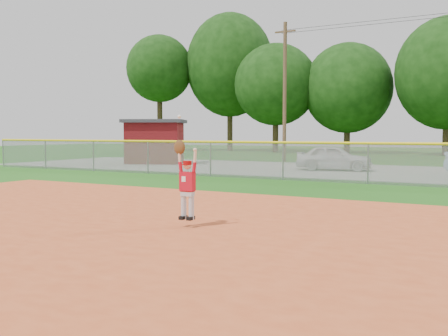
{
  "coord_description": "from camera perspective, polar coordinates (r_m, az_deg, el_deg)",
  "views": [
    {
      "loc": [
        4.01,
        -8.56,
        1.87
      ],
      "look_at": [
        -1.2,
        1.08,
        1.1
      ],
      "focal_mm": 40.0,
      "sensor_mm": 36.0,
      "label": 1
    }
  ],
  "objects": [
    {
      "name": "utility_shed",
      "position": [
        30.68,
        -7.92,
        3.04
      ],
      "size": [
        4.41,
        4.0,
        2.69
      ],
      "color": "#500B0D",
      "rests_on": "ground"
    },
    {
      "name": "power_lines",
      "position": [
        30.84,
        22.91,
        8.92
      ],
      "size": [
        19.4,
        0.24,
        9.0
      ],
      "color": "#4C3823",
      "rests_on": "ground"
    },
    {
      "name": "ground",
      "position": [
        9.64,
        3.24,
        -7.17
      ],
      "size": [
        120.0,
        120.0,
        0.0
      ],
      "primitive_type": "plane",
      "color": "#1C5212",
      "rests_on": "ground"
    },
    {
      "name": "ballplayer",
      "position": [
        9.72,
        -4.35,
        -1.39
      ],
      "size": [
        0.51,
        0.22,
        2.04
      ],
      "color": "silver",
      "rests_on": "ground"
    },
    {
      "name": "car_white_a",
      "position": [
        25.24,
        12.46,
        1.15
      ],
      "size": [
        3.85,
        2.02,
        1.25
      ],
      "primitive_type": "imported",
      "rotation": [
        0.0,
        0.0,
        1.73
      ],
      "color": "silver",
      "rests_on": "parking_strip"
    },
    {
      "name": "parking_strip",
      "position": [
        24.96,
        19.02,
        -0.47
      ],
      "size": [
        44.0,
        10.0,
        0.03
      ],
      "primitive_type": "cube",
      "color": "gray",
      "rests_on": "ground"
    },
    {
      "name": "clay_infield",
      "position": [
        7.1,
        -7.29,
        -11.11
      ],
      "size": [
        24.0,
        16.0,
        0.04
      ],
      "primitive_type": "cube",
      "color": "#BE4922",
      "rests_on": "ground"
    },
    {
      "name": "outfield_fence",
      "position": [
        19.02,
        16.14,
        0.88
      ],
      "size": [
        40.06,
        0.1,
        1.55
      ],
      "color": "gray",
      "rests_on": "ground"
    }
  ]
}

